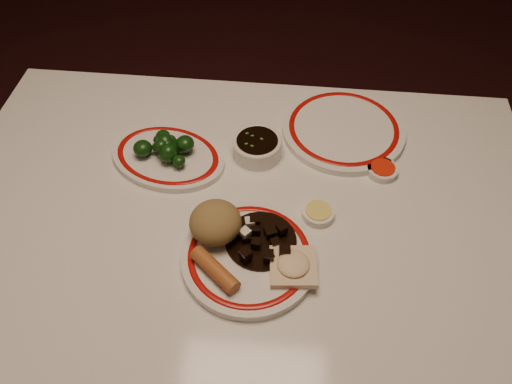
% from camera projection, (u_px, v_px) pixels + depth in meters
% --- Properties ---
extents(ground, '(7.00, 7.00, 0.00)m').
position_uv_depth(ground, '(244.00, 373.00, 1.52)').
color(ground, black).
rests_on(ground, ground).
extents(dining_table, '(1.20, 0.90, 0.75)m').
position_uv_depth(dining_table, '(239.00, 255.00, 1.02)').
color(dining_table, white).
rests_on(dining_table, ground).
extents(main_plate, '(0.31, 0.31, 0.02)m').
position_uv_depth(main_plate, '(249.00, 257.00, 0.90)').
color(main_plate, silver).
rests_on(main_plate, dining_table).
extents(rice_mound, '(0.10, 0.10, 0.07)m').
position_uv_depth(rice_mound, '(215.00, 222.00, 0.90)').
color(rice_mound, olive).
rests_on(rice_mound, main_plate).
extents(spring_roll, '(0.10, 0.09, 0.03)m').
position_uv_depth(spring_roll, '(215.00, 270.00, 0.86)').
color(spring_roll, '#AE5F2A').
rests_on(spring_roll, main_plate).
extents(fried_wonton, '(0.09, 0.09, 0.02)m').
position_uv_depth(fried_wonton, '(293.00, 266.00, 0.87)').
color(fried_wonton, beige).
rests_on(fried_wonton, main_plate).
extents(stirfry_heap, '(0.13, 0.13, 0.03)m').
position_uv_depth(stirfry_heap, '(262.00, 239.00, 0.90)').
color(stirfry_heap, black).
rests_on(stirfry_heap, main_plate).
extents(broccoli_plate, '(0.29, 0.27, 0.02)m').
position_uv_depth(broccoli_plate, '(168.00, 157.00, 1.06)').
color(broccoli_plate, silver).
rests_on(broccoli_plate, dining_table).
extents(broccoli_pile, '(0.13, 0.09, 0.05)m').
position_uv_depth(broccoli_pile, '(168.00, 146.00, 1.04)').
color(broccoli_pile, '#23471C').
rests_on(broccoli_pile, broccoli_plate).
extents(soy_bowl, '(0.10, 0.10, 0.04)m').
position_uv_depth(soy_bowl, '(257.00, 147.00, 1.07)').
color(soy_bowl, silver).
rests_on(soy_bowl, dining_table).
extents(sweet_sour_dish, '(0.06, 0.06, 0.02)m').
position_uv_depth(sweet_sour_dish, '(382.00, 170.00, 1.04)').
color(sweet_sour_dish, silver).
rests_on(sweet_sour_dish, dining_table).
extents(mustard_dish, '(0.06, 0.06, 0.02)m').
position_uv_depth(mustard_dish, '(318.00, 213.00, 0.97)').
color(mustard_dish, silver).
rests_on(mustard_dish, dining_table).
extents(far_plate, '(0.35, 0.35, 0.02)m').
position_uv_depth(far_plate, '(343.00, 129.00, 1.12)').
color(far_plate, silver).
rests_on(far_plate, dining_table).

